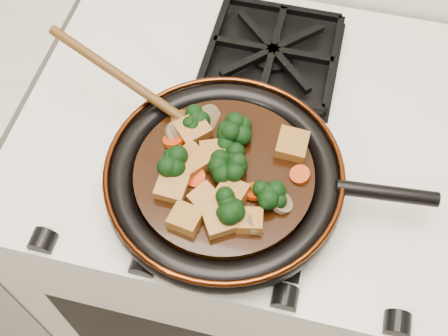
# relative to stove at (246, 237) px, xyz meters

# --- Properties ---
(stove) EXTENTS (0.76, 0.60, 0.90)m
(stove) POSITION_rel_stove_xyz_m (0.00, 0.00, 0.00)
(stove) COLOR silver
(stove) RESTS_ON ground
(burner_grate_front) EXTENTS (0.23, 0.23, 0.03)m
(burner_grate_front) POSITION_rel_stove_xyz_m (0.00, -0.14, 0.46)
(burner_grate_front) COLOR black
(burner_grate_front) RESTS_ON stove
(burner_grate_back) EXTENTS (0.23, 0.23, 0.03)m
(burner_grate_back) POSITION_rel_stove_xyz_m (0.00, 0.14, 0.46)
(burner_grate_back) COLOR black
(burner_grate_back) RESTS_ON stove
(skillet) EXTENTS (0.47, 0.35, 0.05)m
(skillet) POSITION_rel_stove_xyz_m (-0.02, -0.14, 0.49)
(skillet) COLOR black
(skillet) RESTS_ON burner_grate_front
(braising_sauce) EXTENTS (0.26, 0.26, 0.02)m
(braising_sauce) POSITION_rel_stove_xyz_m (-0.02, -0.14, 0.50)
(braising_sauce) COLOR black
(braising_sauce) RESTS_ON skillet
(tofu_cube_0) EXTENTS (0.05, 0.05, 0.02)m
(tofu_cube_0) POSITION_rel_stove_xyz_m (-0.01, -0.20, 0.52)
(tofu_cube_0) COLOR #915C21
(tofu_cube_0) RESTS_ON braising_sauce
(tofu_cube_1) EXTENTS (0.05, 0.05, 0.02)m
(tofu_cube_1) POSITION_rel_stove_xyz_m (-0.04, -0.12, 0.52)
(tofu_cube_1) COLOR #915C21
(tofu_cube_1) RESTS_ON braising_sauce
(tofu_cube_2) EXTENTS (0.06, 0.06, 0.03)m
(tofu_cube_2) POSITION_rel_stove_xyz_m (-0.08, -0.08, 0.52)
(tofu_cube_2) COLOR #915C21
(tofu_cube_2) RESTS_ON braising_sauce
(tofu_cube_3) EXTENTS (0.04, 0.05, 0.03)m
(tofu_cube_3) POSITION_rel_stove_xyz_m (0.07, -0.08, 0.52)
(tofu_cube_3) COLOR #915C21
(tofu_cube_3) RESTS_ON braising_sauce
(tofu_cube_4) EXTENTS (0.06, 0.06, 0.02)m
(tofu_cube_4) POSITION_rel_stove_xyz_m (-0.07, -0.14, 0.52)
(tofu_cube_4) COLOR #915C21
(tofu_cube_4) RESTS_ON braising_sauce
(tofu_cube_5) EXTENTS (0.05, 0.05, 0.02)m
(tofu_cube_5) POSITION_rel_stove_xyz_m (-0.03, -0.19, 0.52)
(tofu_cube_5) COLOR #915C21
(tofu_cube_5) RESTS_ON braising_sauce
(tofu_cube_6) EXTENTS (0.04, 0.04, 0.03)m
(tofu_cube_6) POSITION_rel_stove_xyz_m (0.03, -0.21, 0.52)
(tofu_cube_6) COLOR #915C21
(tofu_cube_6) RESTS_ON braising_sauce
(tofu_cube_7) EXTENTS (0.05, 0.05, 0.02)m
(tofu_cube_7) POSITION_rel_stove_xyz_m (-0.07, -0.13, 0.52)
(tofu_cube_7) COLOR #915C21
(tofu_cube_7) RESTS_ON braising_sauce
(tofu_cube_8) EXTENTS (0.05, 0.05, 0.03)m
(tofu_cube_8) POSITION_rel_stove_xyz_m (0.00, -0.18, 0.52)
(tofu_cube_8) COLOR #915C21
(tofu_cube_8) RESTS_ON braising_sauce
(tofu_cube_9) EXTENTS (0.05, 0.04, 0.02)m
(tofu_cube_9) POSITION_rel_stove_xyz_m (-0.05, -0.23, 0.52)
(tofu_cube_9) COLOR #915C21
(tofu_cube_9) RESTS_ON braising_sauce
(tofu_cube_10) EXTENTS (0.05, 0.05, 0.02)m
(tofu_cube_10) POSITION_rel_stove_xyz_m (-0.01, -0.22, 0.52)
(tofu_cube_10) COLOR #915C21
(tofu_cube_10) RESTS_ON braising_sauce
(tofu_cube_11) EXTENTS (0.04, 0.05, 0.03)m
(tofu_cube_11) POSITION_rel_stove_xyz_m (-0.08, -0.18, 0.52)
(tofu_cube_11) COLOR #915C21
(tofu_cube_11) RESTS_ON braising_sauce
(broccoli_floret_0) EXTENTS (0.07, 0.07, 0.07)m
(broccoli_floret_0) POSITION_rel_stove_xyz_m (-0.08, -0.07, 0.52)
(broccoli_floret_0) COLOR black
(broccoli_floret_0) RESTS_ON braising_sauce
(broccoli_floret_1) EXTENTS (0.07, 0.07, 0.06)m
(broccoli_floret_1) POSITION_rel_stove_xyz_m (0.05, -0.17, 0.52)
(broccoli_floret_1) COLOR black
(broccoli_floret_1) RESTS_ON braising_sauce
(broccoli_floret_2) EXTENTS (0.07, 0.07, 0.06)m
(broccoli_floret_2) POSITION_rel_stove_xyz_m (-0.09, -0.15, 0.52)
(broccoli_floret_2) COLOR black
(broccoli_floret_2) RESTS_ON braising_sauce
(broccoli_floret_3) EXTENTS (0.07, 0.08, 0.07)m
(broccoli_floret_3) POSITION_rel_stove_xyz_m (-0.02, -0.09, 0.52)
(broccoli_floret_3) COLOR black
(broccoli_floret_3) RESTS_ON braising_sauce
(broccoli_floret_4) EXTENTS (0.06, 0.07, 0.06)m
(broccoli_floret_4) POSITION_rel_stove_xyz_m (-0.02, -0.11, 0.52)
(broccoli_floret_4) COLOR black
(broccoli_floret_4) RESTS_ON braising_sauce
(broccoli_floret_5) EXTENTS (0.09, 0.08, 0.07)m
(broccoli_floret_5) POSITION_rel_stove_xyz_m (-0.01, -0.14, 0.52)
(broccoli_floret_5) COLOR black
(broccoli_floret_5) RESTS_ON braising_sauce
(broccoli_floret_6) EXTENTS (0.08, 0.08, 0.07)m
(broccoli_floret_6) POSITION_rel_stove_xyz_m (0.00, -0.20, 0.52)
(broccoli_floret_6) COLOR black
(broccoli_floret_6) RESTS_ON braising_sauce
(broccoli_floret_7) EXTENTS (0.10, 0.09, 0.08)m
(broccoli_floret_7) POSITION_rel_stove_xyz_m (-0.02, -0.08, 0.52)
(broccoli_floret_7) COLOR black
(broccoli_floret_7) RESTS_ON braising_sauce
(carrot_coin_0) EXTENTS (0.03, 0.03, 0.02)m
(carrot_coin_0) POSITION_rel_stove_xyz_m (0.03, -0.16, 0.51)
(carrot_coin_0) COLOR #B42A05
(carrot_coin_0) RESTS_ON braising_sauce
(carrot_coin_1) EXTENTS (0.03, 0.03, 0.02)m
(carrot_coin_1) POSITION_rel_stove_xyz_m (0.09, -0.12, 0.51)
(carrot_coin_1) COLOR #B42A05
(carrot_coin_1) RESTS_ON braising_sauce
(carrot_coin_2) EXTENTS (0.03, 0.03, 0.02)m
(carrot_coin_2) POSITION_rel_stove_xyz_m (-0.10, -0.11, 0.51)
(carrot_coin_2) COLOR #B42A05
(carrot_coin_2) RESTS_ON braising_sauce
(carrot_coin_3) EXTENTS (0.03, 0.03, 0.02)m
(carrot_coin_3) POSITION_rel_stove_xyz_m (-0.05, -0.16, 0.51)
(carrot_coin_3) COLOR #B42A05
(carrot_coin_3) RESTS_ON braising_sauce
(mushroom_slice_0) EXTENTS (0.04, 0.05, 0.03)m
(mushroom_slice_0) POSITION_rel_stove_xyz_m (-0.10, -0.09, 0.52)
(mushroom_slice_0) COLOR brown
(mushroom_slice_0) RESTS_ON braising_sauce
(mushroom_slice_1) EXTENTS (0.04, 0.04, 0.02)m
(mushroom_slice_1) POSITION_rel_stove_xyz_m (0.07, -0.17, 0.52)
(mushroom_slice_1) COLOR brown
(mushroom_slice_1) RESTS_ON braising_sauce
(mushroom_slice_2) EXTENTS (0.03, 0.03, 0.03)m
(mushroom_slice_2) POSITION_rel_stove_xyz_m (-0.10, -0.09, 0.52)
(mushroom_slice_2) COLOR brown
(mushroom_slice_2) RESTS_ON braising_sauce
(mushroom_slice_3) EXTENTS (0.04, 0.04, 0.03)m
(mushroom_slice_3) POSITION_rel_stove_xyz_m (0.04, -0.21, 0.52)
(mushroom_slice_3) COLOR brown
(mushroom_slice_3) RESTS_ON braising_sauce
(mushroom_slice_4) EXTENTS (0.04, 0.04, 0.03)m
(mushroom_slice_4) POSITION_rel_stove_xyz_m (-0.06, -0.05, 0.52)
(mushroom_slice_4) COLOR brown
(mushroom_slice_4) RESTS_ON braising_sauce
(wooden_spoon) EXTENTS (0.16, 0.07, 0.25)m
(wooden_spoon) POSITION_rel_stove_xyz_m (-0.16, -0.05, 0.53)
(wooden_spoon) COLOR #4E2F10
(wooden_spoon) RESTS_ON braising_sauce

